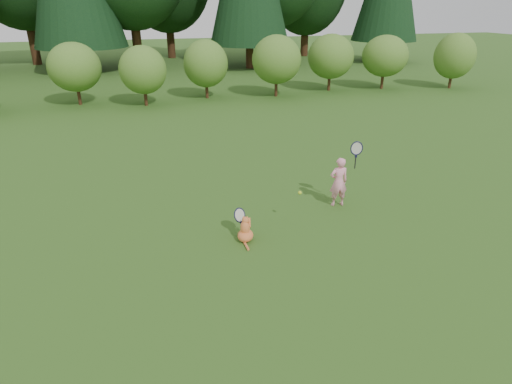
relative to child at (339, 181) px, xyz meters
name	(u,v)px	position (x,y,z in m)	size (l,w,h in m)	color
ground	(257,246)	(-2.14, -1.17, -0.57)	(100.00, 100.00, 0.00)	#2B4E16
shrub_row	(176,69)	(-2.14, 11.83, 0.83)	(28.00, 3.00, 2.80)	#477323
child	(339,181)	(0.00, 0.00, 0.00)	(0.60, 0.33, 1.62)	pink
cat	(245,228)	(-2.30, -0.91, -0.31)	(0.50, 0.75, 0.66)	orange
tennis_ball	(300,193)	(-1.14, -0.63, 0.13)	(0.07, 0.07, 0.07)	#AACE18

